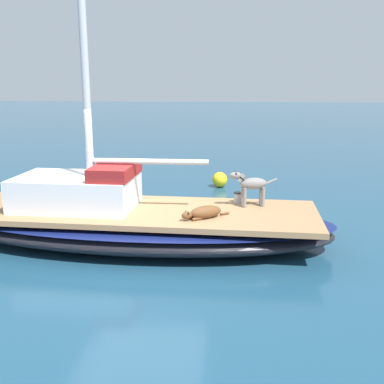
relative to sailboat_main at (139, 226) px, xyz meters
The scene contains 8 objects.
ground_plane 0.34m from the sailboat_main, ahead, with size 120.00×120.00×0.00m, color navy.
sailboat_main is the anchor object (origin of this frame).
mast_main 3.60m from the sailboat_main, 87.38° to the left, with size 0.14×2.27×7.11m.
cabin_house 1.30m from the sailboat_main, 87.65° to the left, with size 1.48×2.27×0.84m.
dog_grey 2.25m from the sailboat_main, 79.64° to the right, with size 0.35×0.93×0.70m.
dog_brown 1.41m from the sailboat_main, 111.04° to the right, with size 0.59×0.84×0.22m.
deck_winch 2.00m from the sailboat_main, 70.69° to the right, with size 0.16×0.16×0.21m.
mooring_buoy 5.00m from the sailboat_main, 16.13° to the right, with size 0.44×0.44×0.44m, color yellow.
Camera 1 is at (-8.08, -1.70, 2.99)m, focal length 42.59 mm.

